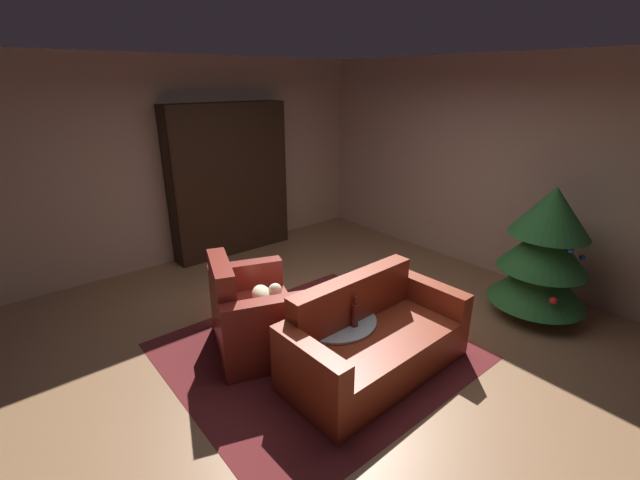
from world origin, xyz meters
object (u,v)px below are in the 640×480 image
object	(u,v)px
bookshelf_unit	(237,181)
book_stack_on_table	(338,315)
armchair_red	(252,316)
coffee_table	(334,322)
bottle_on_table	(355,314)
decorated_tree	(544,252)
couch_red	(373,341)

from	to	relation	value
bookshelf_unit	book_stack_on_table	xyz separation A→B (m)	(2.98, -0.68, -0.62)
armchair_red	book_stack_on_table	world-z (taller)	armchair_red
bookshelf_unit	coffee_table	world-z (taller)	bookshelf_unit
bookshelf_unit	book_stack_on_table	distance (m)	3.12
armchair_red	bottle_on_table	bearing A→B (deg)	33.90
coffee_table	bottle_on_table	size ratio (longest dim) A/B	2.62
bottle_on_table	decorated_tree	xyz separation A→B (m)	(0.63, 2.17, 0.23)
bookshelf_unit	bottle_on_table	bearing A→B (deg)	-11.70
armchair_red	bottle_on_table	distance (m)	1.02
coffee_table	bottle_on_table	xyz separation A→B (m)	(0.20, 0.06, 0.15)
bookshelf_unit	bottle_on_table	xyz separation A→B (m)	(3.18, -0.66, -0.53)
book_stack_on_table	bottle_on_table	xyz separation A→B (m)	(0.20, 0.02, 0.09)
couch_red	book_stack_on_table	distance (m)	0.39
couch_red	coffee_table	xyz separation A→B (m)	(-0.35, -0.15, 0.09)
armchair_red	coffee_table	world-z (taller)	armchair_red
bookshelf_unit	book_stack_on_table	size ratio (longest dim) A/B	10.84
book_stack_on_table	armchair_red	bearing A→B (deg)	-139.58
bookshelf_unit	bottle_on_table	size ratio (longest dim) A/B	7.34
bookshelf_unit	coffee_table	xyz separation A→B (m)	(2.98, -0.72, -0.68)
armchair_red	book_stack_on_table	xyz separation A→B (m)	(0.63, 0.54, 0.10)
book_stack_on_table	couch_red	bearing A→B (deg)	17.60
couch_red	decorated_tree	distance (m)	2.18
bottle_on_table	decorated_tree	bearing A→B (deg)	73.75
coffee_table	bottle_on_table	distance (m)	0.26
armchair_red	decorated_tree	xyz separation A→B (m)	(1.46, 2.72, 0.42)
armchair_red	coffee_table	distance (m)	0.80
bookshelf_unit	couch_red	distance (m)	3.46
armchair_red	bottle_on_table	xyz separation A→B (m)	(0.83, 0.56, 0.19)
armchair_red	couch_red	distance (m)	1.17
bottle_on_table	armchair_red	bearing A→B (deg)	-146.10
book_stack_on_table	bottle_on_table	distance (m)	0.22
coffee_table	bookshelf_unit	bearing A→B (deg)	166.47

